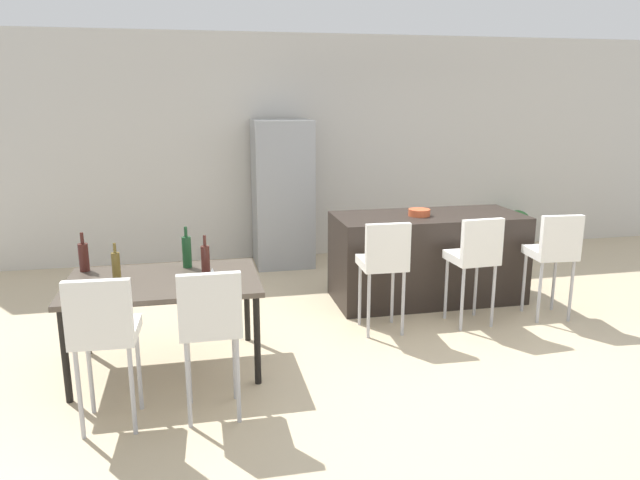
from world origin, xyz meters
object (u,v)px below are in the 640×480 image
Objects in this scene: bar_chair_left at (384,259)px; dining_chair_near at (104,328)px; bar_chair_middle at (475,254)px; bar_chair_right at (554,249)px; wine_bottle_near at (84,257)px; wine_glass_middle at (213,274)px; kitchen_island at (427,257)px; dining_chair_far at (210,320)px; wine_bottle_left at (187,251)px; wine_bottle_far at (116,266)px; potted_plant at (517,227)px; refrigerator at (282,194)px; dining_table at (164,287)px; fruit_bowl at (419,212)px; wine_bottle_corner at (205,260)px.

dining_chair_near is at bearing -152.23° from bar_chair_left.
bar_chair_left is 1.00× the size of bar_chair_middle.
wine_bottle_near reaches higher than bar_chair_right.
bar_chair_middle is 6.03× the size of wine_glass_middle.
bar_chair_left is at bearing -132.91° from kitchen_island.
dining_chair_far is (0.66, -0.00, 0.00)m from dining_chair_near.
wine_bottle_left is (-2.60, -0.03, 0.18)m from bar_chair_middle.
bar_chair_middle is 3.42m from wine_bottle_near.
wine_bottle_far is 0.51× the size of potted_plant.
wine_bottle_left is 2.77m from refrigerator.
bar_chair_left is 3.05× the size of wine_bottle_left.
dining_table is 0.80× the size of refrigerator.
dining_chair_far is at bearing -160.20° from bar_chair_right.
potted_plant is at bearing -0.17° from refrigerator.
wine_glass_middle is (0.04, 0.49, 0.17)m from dining_chair_far.
wine_glass_middle reaches higher than potted_plant.
fruit_bowl is (-0.26, 0.77, 0.26)m from bar_chair_middle.
bar_chair_left is at bearing 27.77° from dining_chair_near.
dining_chair_far is 2.95m from fruit_bowl.
potted_plant is (2.14, 1.70, -0.62)m from fruit_bowl.
wine_bottle_corner reaches higher than wine_glass_middle.
wine_bottle_corner reaches higher than kitchen_island.
wine_bottle_near is at bearing -129.18° from refrigerator.
refrigerator is 8.21× the size of fruit_bowl.
wine_bottle_near is at bearing -166.83° from kitchen_island.
wine_glass_middle is at bearing -167.98° from bar_chair_right.
bar_chair_middle is (0.14, -0.80, 0.24)m from kitchen_island.
bar_chair_right is 3.31m from wine_glass_middle.
wine_glass_middle is at bearing 34.87° from dining_chair_near.
wine_bottle_far is 0.92× the size of wine_bottle_near.
refrigerator is at bearing 72.62° from wine_glass_middle.
bar_chair_middle is 2.61m from wine_bottle_left.
wine_glass_middle is (0.18, -0.66, -0.01)m from wine_bottle_left.
dining_chair_far is (0.33, -0.84, 0.02)m from dining_table.
wine_bottle_left reaches higher than dining_chair_far.
dining_chair_far is (-2.32, -1.98, 0.24)m from kitchen_island.
dining_chair_near is 0.57× the size of refrigerator.
bar_chair_left is 2.27m from wine_bottle_far.
bar_chair_left is at bearing -77.67° from refrigerator.
dining_chair_near is (-2.98, -1.98, 0.24)m from kitchen_island.
wine_bottle_near is at bearing -155.33° from potted_plant.
bar_chair_right is at bearing 5.35° from dining_table.
wine_bottle_left is 0.19× the size of refrigerator.
bar_chair_left and dining_chair_far have the same top height.
wine_glass_middle is at bearing -164.11° from bar_chair_middle.
bar_chair_right reaches higher than dining_table.
wine_bottle_near reaches higher than wine_glass_middle.
dining_chair_far is at bearing -154.39° from bar_chair_middle.
refrigerator is at bearing 127.53° from kitchen_island.
bar_chair_right reaches higher than kitchen_island.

